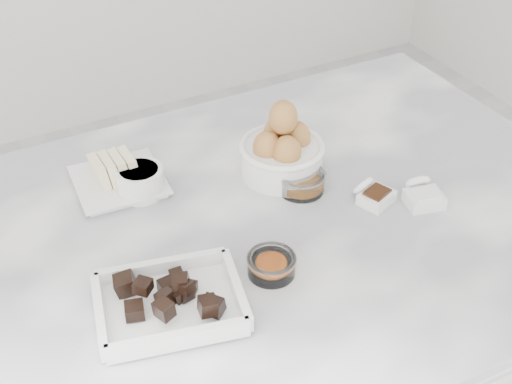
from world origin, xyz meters
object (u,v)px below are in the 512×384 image
honey_bowl (301,181)px  zest_bowl (271,264)px  chocolate_dish (169,301)px  salt_spoon (422,195)px  butter_plate (117,176)px  sugar_ramekin (140,180)px  egg_bowl (282,150)px  vanilla_spoon (373,194)px

honey_bowl → zest_bowl: honey_bowl is taller
chocolate_dish → salt_spoon: 0.47m
chocolate_dish → zest_bowl: bearing=1.3°
butter_plate → sugar_ramekin: (0.03, -0.04, 0.01)m
chocolate_dish → honey_bowl: size_ratio=2.77×
sugar_ramekin → salt_spoon: bearing=-30.9°
butter_plate → honey_bowl: (0.28, -0.16, -0.00)m
sugar_ramekin → egg_bowl: (0.24, -0.06, 0.02)m
chocolate_dish → egg_bowl: 0.38m
butter_plate → salt_spoon: (0.44, -0.28, -0.01)m
butter_plate → honey_bowl: size_ratio=1.90×
butter_plate → sugar_ramekin: bearing=-51.3°
salt_spoon → vanilla_spoon: bearing=150.7°
butter_plate → vanilla_spoon: size_ratio=1.98×
egg_bowl → salt_spoon: egg_bowl is taller
butter_plate → zest_bowl: 0.34m
butter_plate → zest_bowl: bearing=-67.6°
honey_bowl → zest_bowl: 0.22m
honey_bowl → salt_spoon: 0.20m
zest_bowl → salt_spoon: bearing=6.5°
chocolate_dish → egg_bowl: egg_bowl is taller
honey_bowl → vanilla_spoon: size_ratio=1.04×
butter_plate → chocolate_dish: bearing=-95.9°
egg_bowl → honey_bowl: size_ratio=1.80×
sugar_ramekin → butter_plate: bearing=128.7°
chocolate_dish → zest_bowl: chocolate_dish is taller
butter_plate → egg_bowl: 0.29m
sugar_ramekin → chocolate_dish: bearing=-102.3°
egg_bowl → honey_bowl: egg_bowl is taller
butter_plate → zest_bowl: butter_plate is taller
sugar_ramekin → zest_bowl: sugar_ramekin is taller
honey_bowl → egg_bowl: bearing=94.4°
butter_plate → honey_bowl: butter_plate is taller
honey_bowl → vanilla_spoon: vanilla_spoon is taller
vanilla_spoon → salt_spoon: size_ratio=0.97×
zest_bowl → butter_plate: bearing=112.4°
sugar_ramekin → honey_bowl: 0.28m
zest_bowl → egg_bowl: bearing=57.3°
chocolate_dish → honey_bowl: 0.35m
vanilla_spoon → sugar_ramekin: bearing=148.8°
sugar_ramekin → zest_bowl: bearing=-70.1°
vanilla_spoon → chocolate_dish: bearing=-168.8°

